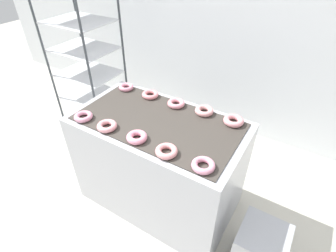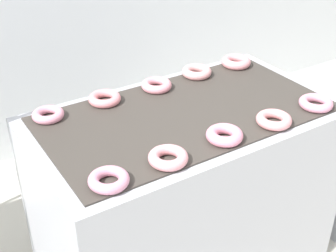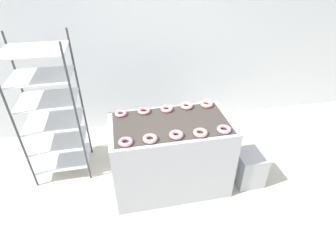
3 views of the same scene
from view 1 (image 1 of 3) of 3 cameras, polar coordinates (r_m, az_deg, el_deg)
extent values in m
plane|color=beige|center=(2.42, -10.82, -25.13)|extent=(14.00, 14.00, 0.00)
cube|color=silver|center=(3.08, 14.32, 22.52)|extent=(8.00, 0.05, 2.80)
cube|color=#A8AAB2|center=(2.33, -1.95, -8.25)|extent=(1.36, 0.77, 0.92)
cube|color=#38332D|center=(2.03, -2.22, 1.04)|extent=(1.25, 0.68, 0.01)
cube|color=#262628|center=(1.87, 1.91, -14.93)|extent=(0.12, 0.07, 0.10)
cylinder|color=#33383D|center=(3.31, -24.65, 12.01)|extent=(0.02, 0.02, 1.79)
cylinder|color=#33383D|center=(2.83, -16.49, 9.82)|extent=(0.02, 0.02, 1.79)
cylinder|color=#33383D|center=(3.61, -17.92, 15.48)|extent=(0.02, 0.02, 1.79)
cylinder|color=#33383D|center=(3.17, -9.51, 13.81)|extent=(0.02, 0.02, 1.79)
cube|color=silver|center=(3.55, -15.22, 2.44)|extent=(0.66, 0.54, 0.01)
cube|color=silver|center=(3.40, -16.00, 6.52)|extent=(0.66, 0.54, 0.01)
cube|color=silver|center=(3.27, -16.87, 10.94)|extent=(0.66, 0.54, 0.01)
cube|color=silver|center=(3.16, -17.83, 15.71)|extent=(0.66, 0.54, 0.01)
cube|color=silver|center=(3.07, -18.91, 20.77)|extent=(0.66, 0.54, 0.01)
cube|color=#A8AAB2|center=(2.24, 19.13, -24.26)|extent=(0.33, 0.35, 0.44)
torus|color=pink|center=(2.14, -17.94, 1.99)|extent=(0.14, 0.14, 0.04)
torus|color=pink|center=(1.99, -13.15, 0.01)|extent=(0.15, 0.15, 0.04)
torus|color=pink|center=(1.84, -6.76, -2.44)|extent=(0.15, 0.15, 0.04)
torus|color=pink|center=(1.72, -0.34, -5.49)|extent=(0.15, 0.15, 0.04)
torus|color=pink|center=(1.65, 7.68, -8.47)|extent=(0.15, 0.15, 0.04)
torus|color=pink|center=(2.47, -9.09, 8.35)|extent=(0.14, 0.14, 0.04)
torus|color=pink|center=(2.33, -3.89, 6.86)|extent=(0.15, 0.15, 0.04)
torus|color=pink|center=(2.20, 1.76, 4.95)|extent=(0.15, 0.15, 0.04)
torus|color=#D89393|center=(2.12, 7.89, 3.32)|extent=(0.15, 0.15, 0.04)
torus|color=pink|center=(2.05, 14.08, 1.13)|extent=(0.15, 0.15, 0.05)
camera|label=2|loc=(1.96, -63.49, 12.08)|focal=50.00mm
camera|label=3|loc=(1.80, -100.10, 8.25)|focal=28.00mm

